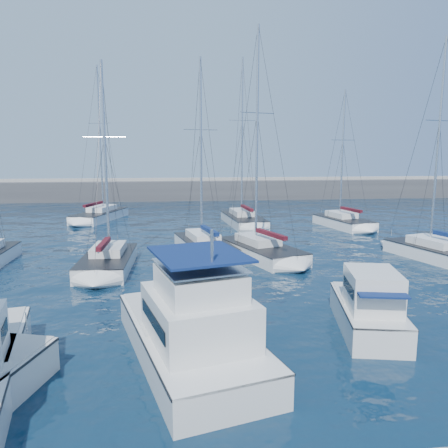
{
  "coord_description": "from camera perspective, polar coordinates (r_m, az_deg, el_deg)",
  "views": [
    {
      "loc": [
        -1.9,
        -18.73,
        7.64
      ],
      "look_at": [
        1.22,
        8.96,
        3.0
      ],
      "focal_mm": 35.0,
      "sensor_mm": 36.0,
      "label": 1
    }
  ],
  "objects": [
    {
      "name": "ground",
      "position": [
        20.32,
        -0.61,
        -12.63
      ],
      "size": [
        220.0,
        220.0,
        0.0
      ],
      "primitive_type": "plane",
      "color": "black",
      "rests_on": "ground"
    },
    {
      "name": "breakwater",
      "position": [
        71.06,
        -4.87,
        4.1
      ],
      "size": [
        160.0,
        6.0,
        4.45
      ],
      "color": "#424244",
      "rests_on": "ground"
    },
    {
      "name": "motor_yacht_stbd_inner",
      "position": [
        16.43,
        -4.17,
        -13.89
      ],
      "size": [
        6.01,
        9.77,
        4.69
      ],
      "rotation": [
        0.0,
        0.0,
        0.27
      ],
      "color": "silver",
      "rests_on": "ground"
    },
    {
      "name": "motor_yacht_stbd_outer",
      "position": [
        19.98,
        18.37,
        -10.63
      ],
      "size": [
        3.47,
        6.09,
        3.2
      ],
      "rotation": [
        0.0,
        0.0,
        -0.2
      ],
      "color": "silver",
      "rests_on": "ground"
    },
    {
      "name": "sailboat_mid_b",
      "position": [
        29.7,
        -14.92,
        -4.74
      ],
      "size": [
        3.24,
        7.38,
        13.65
      ],
      "rotation": [
        0.0,
        0.0,
        -0.02
      ],
      "color": "silver",
      "rests_on": "ground"
    },
    {
      "name": "sailboat_mid_c",
      "position": [
        33.36,
        -2.57,
        -2.86
      ],
      "size": [
        4.63,
        8.47,
        14.81
      ],
      "rotation": [
        0.0,
        0.0,
        0.22
      ],
      "color": "white",
      "rests_on": "ground"
    },
    {
      "name": "sailboat_mid_d",
      "position": [
        31.98,
        4.83,
        -3.4
      ],
      "size": [
        5.68,
        8.63,
        16.63
      ],
      "rotation": [
        0.0,
        0.0,
        0.34
      ],
      "color": "silver",
      "rests_on": "ground"
    },
    {
      "name": "sailboat_mid_e",
      "position": [
        34.61,
        26.16,
        -3.37
      ],
      "size": [
        5.09,
        8.24,
        15.65
      ],
      "rotation": [
        0.0,
        0.0,
        0.28
      ],
      "color": "white",
      "rests_on": "ground"
    },
    {
      "name": "sailboat_back_a",
      "position": [
        51.26,
        -15.87,
        1.14
      ],
      "size": [
        5.6,
        9.2,
        17.31
      ],
      "rotation": [
        0.0,
        0.0,
        -0.31
      ],
      "color": "white",
      "rests_on": "ground"
    },
    {
      "name": "sailboat_back_b",
      "position": [
        46.11,
        2.54,
        0.59
      ],
      "size": [
        3.95,
        8.92,
        17.45
      ],
      "rotation": [
        0.0,
        0.0,
        0.09
      ],
      "color": "silver",
      "rests_on": "ground"
    },
    {
      "name": "sailboat_back_c",
      "position": [
        46.19,
        15.32,
        0.25
      ],
      "size": [
        4.57,
        7.64,
        14.03
      ],
      "rotation": [
        0.0,
        0.0,
        0.22
      ],
      "color": "white",
      "rests_on": "ground"
    }
  ]
}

